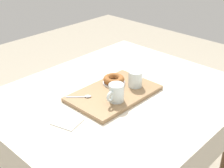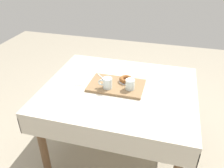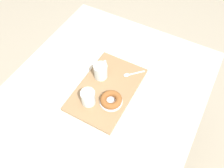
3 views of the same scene
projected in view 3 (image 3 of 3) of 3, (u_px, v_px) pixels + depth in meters
The scene contains 9 objects.
ground_plane at pixel (105, 144), 1.87m from camera, with size 6.00×6.00×0.00m, color gray.
dining_table at pixel (103, 102), 1.34m from camera, with size 1.23×1.03×0.74m.
serving_tray at pixel (107, 89), 1.28m from camera, with size 0.45×0.29×0.02m, color olive.
tea_mug_left at pixel (101, 71), 1.28m from camera, with size 0.11×0.07×0.09m.
water_glass_near at pixel (88, 98), 1.19m from camera, with size 0.07×0.07×0.08m.
donut_plate_left at pixel (111, 102), 1.21m from camera, with size 0.12×0.12×0.01m, color silver.
sugar_donut_left at pixel (111, 100), 1.20m from camera, with size 0.11×0.11×0.03m, color brown.
teaspoon_near at pixel (129, 75), 1.32m from camera, with size 0.10×0.10×0.01m.
paper_napkin at pixel (129, 52), 1.45m from camera, with size 0.10×0.12×0.01m, color white.
Camera 3 is at (0.59, 0.39, 1.80)m, focal length 37.73 mm.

